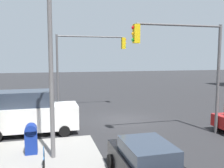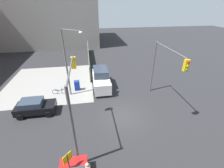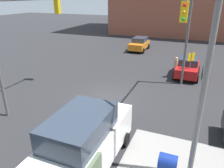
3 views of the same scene
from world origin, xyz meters
The scene contains 8 objects.
ground_plane centered at (0.00, 0.00, 0.00)m, with size 120.00×120.00×0.00m, color #28282B.
traffic_signal_nw_corner centered at (-2.37, 4.50, 4.64)m, with size 5.57×0.36×6.50m.
traffic_signal_se_corner centered at (2.09, -4.50, 4.67)m, with size 6.23×0.36×6.50m.
street_lamp_corner centered at (5.00, 5.49, 4.70)m, with size 1.71×2.28×8.00m.
mailbox_blue centered at (6.20, 5.00, 0.76)m, with size 0.56×0.64×1.43m.
coupe_black centered at (2.03, 9.10, 0.84)m, with size 2.02×3.89×1.62m.
van_white_delivery centered at (6.42, 1.80, 1.28)m, with size 5.40×2.32×2.62m.
bicycle_leaning_on_fence centered at (5.60, 7.20, 0.35)m, with size 0.05×1.75×0.97m.
Camera 1 is at (5.39, 17.22, 4.62)m, focal length 40.00 mm.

